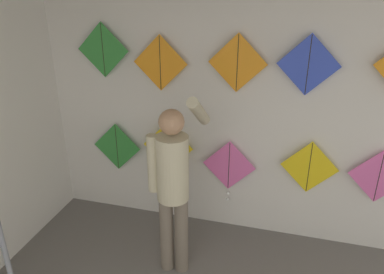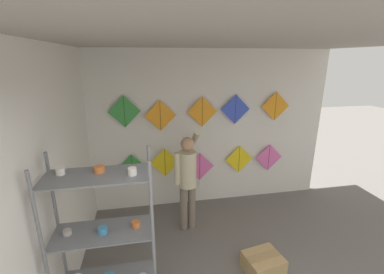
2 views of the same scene
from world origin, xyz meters
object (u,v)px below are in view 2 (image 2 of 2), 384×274
object	(u,v)px
kite_0	(132,169)
kite_9	(275,106)
shopkeeper	(187,175)
kite_6	(160,116)
kite_8	(235,109)
cardboard_box	(263,264)
kite_1	(165,162)
kite_3	(239,159)
kite_2	(200,168)
shelf_rack	(104,238)
kite_4	(269,157)
kite_7	(202,112)
kite_5	(124,112)

from	to	relation	value
kite_0	kite_9	distance (m)	2.79
shopkeeper	kite_0	distance (m)	1.12
kite_6	kite_8	xyz separation A→B (m)	(1.32, 0.00, 0.06)
cardboard_box	kite_6	xyz separation A→B (m)	(-1.14, 1.78, 1.60)
kite_1	kite_9	distance (m)	2.23
shopkeeper	kite_3	xyz separation A→B (m)	(1.10, 0.71, -0.10)
kite_2	kite_6	world-z (taller)	kite_6
shopkeeper	kite_9	world-z (taller)	kite_9
kite_2	kite_6	bearing A→B (deg)	179.94
kite_3	kite_8	xyz separation A→B (m)	(-0.12, 0.00, 0.95)
kite_2	kite_1	bearing A→B (deg)	179.93
shelf_rack	kite_1	size ratio (longest dim) A/B	3.52
kite_4	kite_9	size ratio (longest dim) A/B	1.00
shopkeeper	kite_6	world-z (taller)	kite_6
kite_3	kite_1	bearing A→B (deg)	180.00
kite_2	kite_8	world-z (taller)	kite_8
kite_1	kite_9	size ratio (longest dim) A/B	1.00
shelf_rack	kite_3	bearing A→B (deg)	45.21
kite_2	kite_7	bearing A→B (deg)	1.24
shopkeeper	kite_7	bearing A→B (deg)	54.95
kite_4	kite_2	bearing A→B (deg)	-179.97
kite_4	kite_8	size ratio (longest dim) A/B	1.00
kite_5	kite_6	bearing A→B (deg)	0.00
kite_3	kite_9	bearing A→B (deg)	0.00
kite_0	kite_8	distance (m)	2.09
kite_1	kite_3	size ratio (longest dim) A/B	1.00
cardboard_box	kite_0	world-z (taller)	kite_0
shelf_rack	kite_3	size ratio (longest dim) A/B	3.52
cardboard_box	kite_7	world-z (taller)	kite_7
kite_0	kite_1	size ratio (longest dim) A/B	1.00
shopkeeper	kite_2	world-z (taller)	shopkeeper
kite_3	kite_4	distance (m)	0.60
cardboard_box	kite_1	size ratio (longest dim) A/B	0.98
kite_8	kite_9	xyz separation A→B (m)	(0.76, 0.00, 0.03)
kite_6	kite_7	bearing A→B (deg)	0.00
kite_2	kite_6	distance (m)	1.22
cardboard_box	shopkeeper	bearing A→B (deg)	126.71
kite_1	kite_7	distance (m)	1.11
shopkeeper	kite_4	xyz separation A→B (m)	(1.70, 0.71, -0.10)
kite_3	kite_2	bearing A→B (deg)	-179.94
kite_4	kite_5	world-z (taller)	kite_5
kite_8	kite_5	bearing A→B (deg)	180.00
cardboard_box	kite_2	bearing A→B (deg)	104.27
shopkeeper	kite_3	bearing A→B (deg)	26.00
shelf_rack	kite_4	world-z (taller)	shelf_rack
kite_3	kite_6	world-z (taller)	kite_6
kite_3	kite_8	size ratio (longest dim) A/B	1.00
kite_5	kite_8	xyz separation A→B (m)	(1.90, 0.00, -0.03)
kite_1	kite_5	bearing A→B (deg)	180.00
shelf_rack	kite_0	bearing A→B (deg)	85.72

